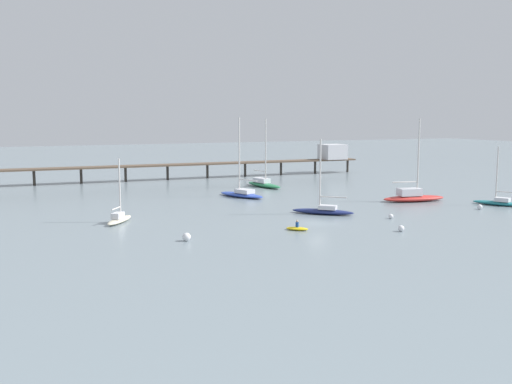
# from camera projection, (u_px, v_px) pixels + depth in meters

# --- Properties ---
(ground_plane) EXTENTS (400.00, 400.00, 0.00)m
(ground_plane) POSITION_uv_depth(u_px,v_px,m) (319.00, 223.00, 68.48)
(ground_plane) COLOR gray
(pier) EXTENTS (76.75, 5.93, 6.34)m
(pier) POSITION_uv_depth(u_px,v_px,m) (260.00, 158.00, 122.21)
(pier) COLOR brown
(pier) RESTS_ON ground_plane
(sailboat_teal) EXTENTS (4.99, 7.06, 8.35)m
(sailboat_teal) POSITION_uv_depth(u_px,v_px,m) (499.00, 202.00, 82.25)
(sailboat_teal) COLOR #1E727A
(sailboat_teal) RESTS_ON ground_plane
(sailboat_navy) EXTENTS (7.27, 7.01, 9.75)m
(sailboat_navy) POSITION_uv_depth(u_px,v_px,m) (323.00, 210.00, 74.80)
(sailboat_navy) COLOR navy
(sailboat_navy) RESTS_ON ground_plane
(sailboat_cream) EXTENTS (4.60, 5.88, 7.63)m
(sailboat_cream) POSITION_uv_depth(u_px,v_px,m) (119.00, 218.00, 68.85)
(sailboat_cream) COLOR beige
(sailboat_cream) RESTS_ON ground_plane
(sailboat_blue) EXTENTS (5.96, 9.15, 12.43)m
(sailboat_blue) POSITION_uv_depth(u_px,v_px,m) (242.00, 193.00, 90.59)
(sailboat_blue) COLOR #2D4CB7
(sailboat_blue) RESTS_ON ground_plane
(sailboat_red) EXTENTS (10.15, 4.26, 12.29)m
(sailboat_red) POSITION_uv_depth(u_px,v_px,m) (413.00, 196.00, 85.90)
(sailboat_red) COLOR red
(sailboat_red) RESTS_ON ground_plane
(sailboat_green) EXTENTS (3.82, 9.86, 12.17)m
(sailboat_green) POSITION_uv_depth(u_px,v_px,m) (263.00, 183.00, 103.43)
(sailboat_green) COLOR #287F4C
(sailboat_green) RESTS_ON ground_plane
(dinghy_yellow) EXTENTS (2.63, 2.53, 1.14)m
(dinghy_yellow) POSITION_uv_depth(u_px,v_px,m) (297.00, 228.00, 64.36)
(dinghy_yellow) COLOR yellow
(dinghy_yellow) RESTS_ON ground_plane
(mooring_buoy_near) EXTENTS (0.86, 0.86, 0.86)m
(mooring_buoy_near) POSITION_uv_depth(u_px,v_px,m) (187.00, 237.00, 58.74)
(mooring_buoy_near) COLOR silver
(mooring_buoy_near) RESTS_ON ground_plane
(mooring_buoy_inner) EXTENTS (0.60, 0.60, 0.60)m
(mooring_buoy_inner) POSITION_uv_depth(u_px,v_px,m) (391.00, 216.00, 71.52)
(mooring_buoy_inner) COLOR silver
(mooring_buoy_inner) RESTS_ON ground_plane
(mooring_buoy_far) EXTENTS (0.69, 0.69, 0.69)m
(mooring_buoy_far) POSITION_uv_depth(u_px,v_px,m) (480.00, 207.00, 78.62)
(mooring_buoy_far) COLOR silver
(mooring_buoy_far) RESTS_ON ground_plane
(mooring_buoy_outer) EXTENTS (0.70, 0.70, 0.70)m
(mooring_buoy_outer) POSITION_uv_depth(u_px,v_px,m) (401.00, 228.00, 63.59)
(mooring_buoy_outer) COLOR silver
(mooring_buoy_outer) RESTS_ON ground_plane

